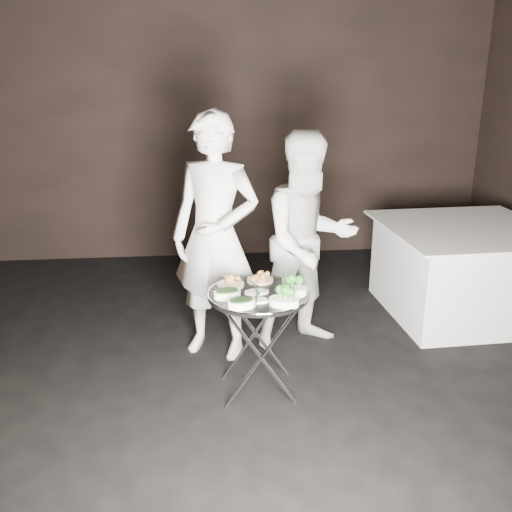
{
  "coord_description": "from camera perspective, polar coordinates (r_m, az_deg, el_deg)",
  "views": [
    {
      "loc": [
        -0.35,
        -3.1,
        2.17
      ],
      "look_at": [
        0.03,
        0.54,
        0.95
      ],
      "focal_mm": 40.0,
      "sensor_mm": 36.0,
      "label": 1
    }
  ],
  "objects": [
    {
      "name": "floor",
      "position": [
        3.82,
        0.47,
        -16.69
      ],
      "size": [
        6.0,
        7.0,
        0.05
      ],
      "primitive_type": "cube",
      "color": "black",
      "rests_on": "ground"
    },
    {
      "name": "waiter_left",
      "position": [
        4.3,
        -4.1,
        1.83
      ],
      "size": [
        0.82,
        0.7,
        1.89
      ],
      "primitive_type": "imported",
      "rotation": [
        0.0,
        0.0,
        -0.43
      ],
      "color": "white",
      "rests_on": "floor"
    },
    {
      "name": "dining_table",
      "position": [
        5.5,
        19.99,
        -1.35
      ],
      "size": [
        1.44,
        1.44,
        0.82
      ],
      "rotation": [
        0.0,
        0.0,
        0.04
      ],
      "color": "white",
      "rests_on": "floor"
    },
    {
      "name": "potato_plate_a",
      "position": [
        3.92,
        -2.57,
        -2.58
      ],
      "size": [
        0.19,
        0.19,
        0.07
      ],
      "rotation": [
        0.0,
        0.0,
        -0.19
      ],
      "color": "beige",
      "rests_on": "serving_tray"
    },
    {
      "name": "serving_utensils",
      "position": [
        3.84,
        0.37,
        -2.67
      ],
      "size": [
        0.58,
        0.44,
        0.01
      ],
      "color": "silver",
      "rests_on": "serving_tray"
    },
    {
      "name": "broccoli_bowl_b",
      "position": [
        3.6,
        2.82,
        -4.42
      ],
      "size": [
        0.23,
        0.2,
        0.08
      ],
      "rotation": [
        0.0,
        0.0,
        -0.36
      ],
      "color": "white",
      "rests_on": "serving_tray"
    },
    {
      "name": "tray_stand",
      "position": [
        3.93,
        0.22,
        -8.24
      ],
      "size": [
        0.49,
        0.42,
        0.72
      ],
      "rotation": [
        0.0,
        0.0,
        -0.1
      ],
      "color": "silver",
      "rests_on": "floor"
    },
    {
      "name": "potato_plate_b",
      "position": [
        4.0,
        0.41,
        -2.13
      ],
      "size": [
        0.19,
        0.19,
        0.07
      ],
      "rotation": [
        0.0,
        0.0,
        0.02
      ],
      "color": "beige",
      "rests_on": "serving_tray"
    },
    {
      "name": "spinach_bowl_a",
      "position": [
        3.72,
        -2.9,
        -3.7
      ],
      "size": [
        0.19,
        0.14,
        0.07
      ],
      "rotation": [
        0.0,
        0.0,
        0.16
      ],
      "color": "white",
      "rests_on": "serving_tray"
    },
    {
      "name": "wall_back",
      "position": [
        6.67,
        -2.88,
        12.65
      ],
      "size": [
        6.0,
        0.05,
        3.0
      ],
      "primitive_type": "cube",
      "color": "black",
      "rests_on": "floor"
    },
    {
      "name": "asparagus_plate_a",
      "position": [
        3.79,
        0.07,
        -3.54
      ],
      "size": [
        0.17,
        0.11,
        0.03
      ],
      "rotation": [
        0.0,
        0.0,
        0.11
      ],
      "color": "white",
      "rests_on": "serving_tray"
    },
    {
      "name": "greens_bowl",
      "position": [
        3.92,
        3.41,
        -2.55
      ],
      "size": [
        0.11,
        0.11,
        0.06
      ],
      "rotation": [
        0.0,
        0.0,
        0.3
      ],
      "color": "white",
      "rests_on": "serving_tray"
    },
    {
      "name": "serving_tray",
      "position": [
        3.8,
        0.23,
        -3.87
      ],
      "size": [
        0.69,
        0.69,
        0.04
      ],
      "color": "black",
      "rests_on": "tray_stand"
    },
    {
      "name": "broccoli_bowl_a",
      "position": [
        3.77,
        3.62,
        -3.34
      ],
      "size": [
        0.21,
        0.15,
        0.08
      ],
      "rotation": [
        0.0,
        0.0,
        -0.04
      ],
      "color": "white",
      "rests_on": "serving_tray"
    },
    {
      "name": "spinach_bowl_b",
      "position": [
        3.57,
        -1.48,
        -4.65
      ],
      "size": [
        0.2,
        0.16,
        0.07
      ],
      "rotation": [
        0.0,
        0.0,
        0.24
      ],
      "color": "white",
      "rests_on": "serving_tray"
    },
    {
      "name": "asparagus_plate_b",
      "position": [
        3.66,
        0.06,
        -4.37
      ],
      "size": [
        0.17,
        0.11,
        0.03
      ],
      "rotation": [
        0.0,
        0.0,
        -0.16
      ],
      "color": "white",
      "rests_on": "serving_tray"
    },
    {
      "name": "waiter_right",
      "position": [
        4.48,
        5.27,
        1.4
      ],
      "size": [
        0.99,
        0.87,
        1.73
      ],
      "primitive_type": "imported",
      "rotation": [
        0.0,
        0.0,
        0.29
      ],
      "color": "white",
      "rests_on": "floor"
    }
  ]
}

